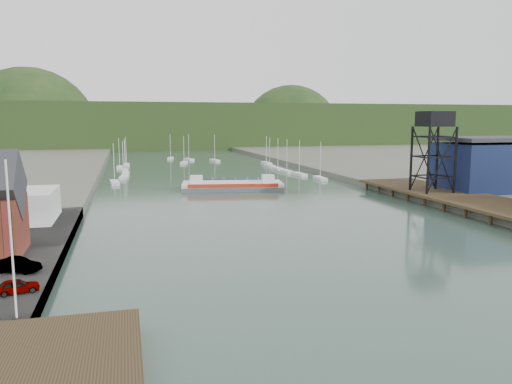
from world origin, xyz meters
TOP-DOWN VIEW (x-y plane):
  - ground at (0.00, 0.00)m, footprint 600.00×600.00m
  - east_pier at (37.00, 45.00)m, footprint 14.00×70.00m
  - flagpole at (-33.00, 10.00)m, footprint 0.16×0.16m
  - lift_tower at (35.00, 58.00)m, footprint 6.50×6.50m
  - blue_shed at (50.00, 60.00)m, footprint 20.50×14.50m
  - marina_sailboats at (0.08, 138.46)m, footprint 57.71×92.65m
  - distant_hills at (-3.98, 301.35)m, footprint 500.00×120.00m
  - chain_ferry at (-0.08, 86.12)m, footprint 24.92×13.29m
  - car_west_a at (-34.08, 15.82)m, footprint 3.94×2.32m
  - car_west_b at (-35.25, 22.31)m, footprint 4.71×3.14m

SIDE VIEW (x-z plane):
  - ground at x=0.00m, z-range 0.00..0.00m
  - marina_sailboats at x=0.08m, z-range -0.10..0.80m
  - chain_ferry at x=-0.08m, z-range -0.73..2.68m
  - east_pier at x=37.00m, z-range 0.67..3.12m
  - car_west_a at x=-34.08m, z-range 1.60..2.86m
  - car_west_b at x=-35.25m, z-range 1.60..3.07m
  - blue_shed at x=50.00m, z-range 1.41..12.71m
  - flagpole at x=-33.00m, z-range 1.60..13.60m
  - distant_hills at x=-3.98m, z-range -29.62..50.38m
  - lift_tower at x=35.00m, z-range 7.65..23.65m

